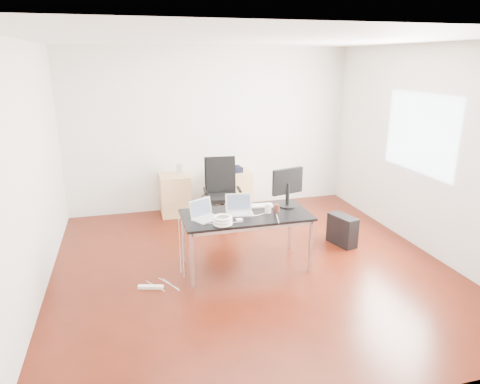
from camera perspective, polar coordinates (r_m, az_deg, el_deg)
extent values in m
plane|color=#3D1006|center=(5.69, 1.47, -9.82)|extent=(5.00, 5.00, 0.00)
plane|color=silver|center=(5.06, 1.73, 19.65)|extent=(5.00, 5.00, 0.00)
plane|color=silver|center=(7.58, -3.89, 8.24)|extent=(5.00, 0.00, 5.00)
plane|color=silver|center=(3.01, 15.47, -6.74)|extent=(5.00, 0.00, 5.00)
plane|color=silver|center=(5.10, -26.46, 1.93)|extent=(0.00, 5.00, 5.00)
plane|color=silver|center=(6.37, 23.76, 5.06)|extent=(0.00, 5.00, 5.00)
plane|color=white|center=(6.48, 22.78, 7.17)|extent=(0.00, 1.50, 1.50)
cube|color=black|center=(5.39, 0.78, -3.08)|extent=(1.60, 0.80, 0.03)
cube|color=silver|center=(5.07, -6.41, -9.04)|extent=(0.04, 0.04, 0.70)
cube|color=silver|center=(5.71, -7.52, -5.99)|extent=(0.04, 0.04, 0.70)
cube|color=silver|center=(5.47, 9.42, -7.14)|extent=(0.04, 0.04, 0.70)
cube|color=silver|center=(6.06, 6.71, -4.53)|extent=(0.04, 0.04, 0.70)
cylinder|color=black|center=(6.86, -2.36, -2.80)|extent=(0.06, 0.06, 0.47)
cube|color=black|center=(6.77, -2.39, -0.70)|extent=(0.52, 0.51, 0.06)
cube|color=black|center=(6.89, -2.65, 2.27)|extent=(0.47, 0.14, 0.55)
cube|color=tan|center=(7.46, -8.65, -0.37)|extent=(0.50, 0.50, 0.70)
cube|color=tan|center=(7.65, -0.53, 0.27)|extent=(0.50, 0.50, 0.70)
cube|color=black|center=(6.39, 13.47, -4.98)|extent=(0.32, 0.49, 0.44)
cylinder|color=black|center=(7.63, -4.19, -1.48)|extent=(0.27, 0.27, 0.28)
cube|color=white|center=(5.28, -11.81, -12.29)|extent=(0.30, 0.14, 0.04)
cube|color=silver|center=(5.20, -4.38, -3.64)|extent=(0.40, 0.37, 0.01)
cube|color=silver|center=(5.24, -5.24, -2.12)|extent=(0.31, 0.21, 0.22)
cube|color=#475166|center=(5.24, -5.23, -2.14)|extent=(0.27, 0.18, 0.18)
cube|color=silver|center=(5.36, -0.02, -2.95)|extent=(0.36, 0.28, 0.01)
cube|color=silver|center=(5.42, -0.16, -1.37)|extent=(0.33, 0.09, 0.22)
cube|color=#475166|center=(5.42, -0.14, -1.39)|extent=(0.29, 0.08, 0.18)
cylinder|color=black|center=(5.69, 6.30, -1.79)|extent=(0.26, 0.26, 0.02)
cylinder|color=black|center=(5.64, 6.36, -0.26)|extent=(0.05, 0.05, 0.30)
cube|color=black|center=(5.61, 6.36, 1.44)|extent=(0.45, 0.16, 0.34)
cube|color=#475166|center=(5.63, 6.26, 1.52)|extent=(0.38, 0.10, 0.29)
cube|color=white|center=(5.64, 2.18, -1.87)|extent=(0.45, 0.19, 0.02)
cylinder|color=white|center=(5.42, 3.76, -2.16)|extent=(0.10, 0.10, 0.12)
cylinder|color=#52241C|center=(5.46, 4.87, -2.15)|extent=(0.09, 0.09, 0.10)
torus|color=white|center=(5.04, -2.32, -4.19)|extent=(0.24, 0.24, 0.04)
torus|color=white|center=(5.02, -2.32, -3.80)|extent=(0.23, 0.23, 0.04)
torus|color=white|center=(5.01, -2.33, -3.42)|extent=(0.22, 0.22, 0.04)
cube|color=white|center=(5.14, -0.08, -3.78)|extent=(0.07, 0.07, 0.03)
cube|color=#9E9E9E|center=(7.38, -8.08, 3.02)|extent=(0.09, 0.08, 0.18)
cube|color=black|center=(7.49, -0.96, 3.03)|extent=(0.32, 0.27, 0.09)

